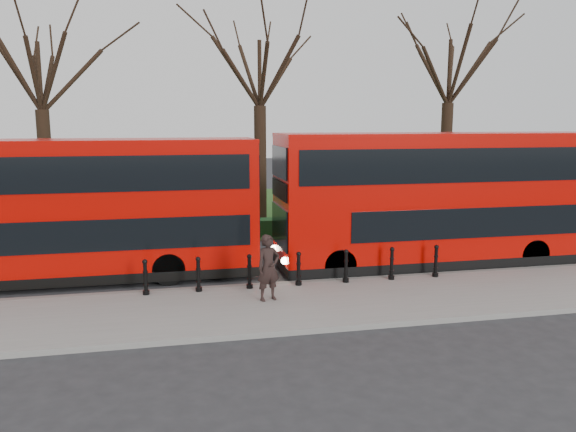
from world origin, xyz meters
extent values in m
plane|color=#28282B|center=(0.00, 0.00, 0.00)|extent=(120.00, 120.00, 0.00)
cube|color=gray|center=(0.00, -3.00, 0.07)|extent=(60.00, 4.00, 0.15)
cube|color=slate|center=(0.00, -1.00, 0.07)|extent=(60.00, 0.25, 0.16)
cube|color=#224517|center=(0.00, 15.00, 0.03)|extent=(60.00, 18.00, 0.06)
cube|color=black|center=(0.00, 6.80, 0.40)|extent=(60.00, 0.90, 0.80)
cube|color=yellow|center=(0.00, -0.70, 0.01)|extent=(60.00, 0.10, 0.01)
cube|color=yellow|center=(0.00, -0.50, 0.01)|extent=(60.00, 0.10, 0.01)
cylinder|color=black|center=(-8.00, 10.00, 2.82)|extent=(0.60, 0.60, 5.65)
cylinder|color=black|center=(2.00, 10.00, 2.94)|extent=(0.60, 0.60, 5.87)
cylinder|color=black|center=(12.00, 10.00, 3.04)|extent=(0.60, 0.60, 6.08)
cylinder|color=black|center=(-3.25, -1.35, 0.65)|extent=(0.15, 0.15, 1.00)
cylinder|color=black|center=(-1.72, -1.35, 0.65)|extent=(0.15, 0.15, 1.00)
cylinder|color=black|center=(-0.20, -1.35, 0.65)|extent=(0.15, 0.15, 1.00)
cylinder|color=black|center=(1.32, -1.35, 0.65)|extent=(0.15, 0.15, 1.00)
cylinder|color=black|center=(2.84, -1.35, 0.65)|extent=(0.15, 0.15, 1.00)
cylinder|color=black|center=(4.36, -1.35, 0.65)|extent=(0.15, 0.15, 1.00)
cylinder|color=black|center=(5.88, -1.35, 0.65)|extent=(0.15, 0.15, 1.00)
cube|color=#BB0701|center=(-5.39, 1.17, 2.46)|extent=(11.41, 2.59, 4.20)
cube|color=black|center=(-5.39, 1.17, 0.31)|extent=(11.43, 2.61, 0.31)
cube|color=black|center=(-4.56, -0.14, 1.71)|extent=(9.12, 0.04, 0.99)
cube|color=black|center=(-5.39, -0.14, 3.58)|extent=(10.78, 0.04, 1.09)
cylinder|color=black|center=(-2.59, 0.02, 0.52)|extent=(1.04, 0.31, 1.04)
cylinder|color=black|center=(-2.59, 2.31, 0.52)|extent=(1.04, 0.31, 1.04)
cube|color=#BB0701|center=(7.03, 0.50, 2.55)|extent=(11.82, 2.69, 4.35)
cube|color=black|center=(7.03, 0.50, 0.32)|extent=(11.84, 2.71, 0.32)
cube|color=black|center=(7.88, -0.85, 1.77)|extent=(9.45, 0.04, 1.02)
cube|color=black|center=(7.03, -0.85, 3.71)|extent=(11.17, 0.04, 1.13)
cube|color=black|center=(1.10, 0.50, 2.90)|extent=(0.06, 2.36, 0.59)
cylinder|color=black|center=(2.84, -0.68, 0.54)|extent=(1.07, 0.32, 1.07)
cylinder|color=black|center=(2.84, 1.68, 0.54)|extent=(1.07, 0.32, 1.07)
cylinder|color=black|center=(9.93, -0.68, 0.54)|extent=(1.07, 0.32, 1.07)
cylinder|color=black|center=(9.93, 1.68, 0.54)|extent=(1.07, 0.32, 1.07)
imported|color=black|center=(0.16, -2.59, 1.09)|extent=(0.79, 0.63, 1.88)
camera|label=1|loc=(-2.48, -17.60, 5.15)|focal=35.00mm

